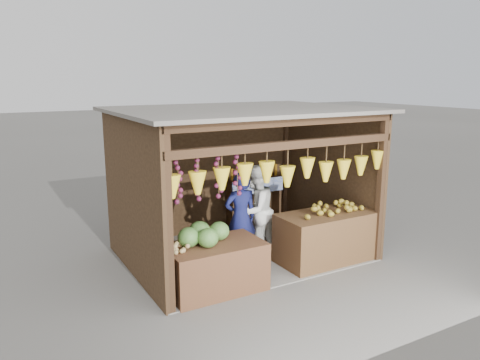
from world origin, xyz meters
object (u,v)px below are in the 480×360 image
at_px(counter_right, 326,237).
at_px(man_standing, 240,218).
at_px(woman_standing, 256,210).
at_px(vendor_seated, 144,225).
at_px(counter_left, 215,267).

distance_m(counter_right, man_standing, 1.54).
xyz_separation_m(man_standing, woman_standing, (0.40, 0.16, 0.03)).
height_order(counter_right, man_standing, man_standing).
xyz_separation_m(counter_right, vendor_seated, (-2.87, 1.22, 0.34)).
height_order(counter_left, counter_right, counter_right).
distance_m(counter_left, vendor_seated, 1.51).
distance_m(counter_left, man_standing, 1.27).
height_order(counter_left, vendor_seated, vendor_seated).
bearing_deg(counter_left, vendor_seated, 117.03).
xyz_separation_m(woman_standing, vendor_seated, (-1.96, 0.35, -0.06)).
bearing_deg(vendor_seated, woman_standing, 165.36).
distance_m(counter_right, woman_standing, 1.33).
bearing_deg(vendor_seated, counter_left, 112.44).
relative_size(counter_right, woman_standing, 1.03).
bearing_deg(counter_right, woman_standing, 136.41).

